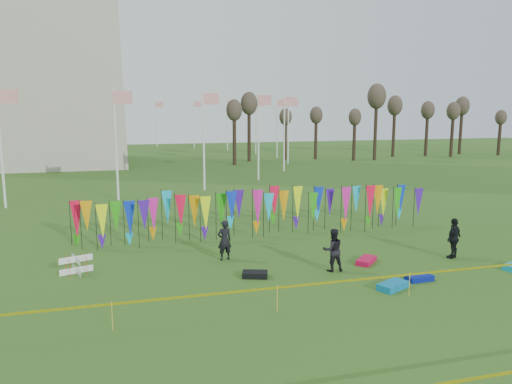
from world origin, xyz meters
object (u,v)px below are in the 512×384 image
object	(u,v)px
person_mid	(333,250)
kite_bag_turquoise	(393,286)
person_left	(224,240)
box_kite	(76,265)
kite_bag_blue	(419,278)
person_right	(454,238)
kite_bag_red	(366,261)
kite_bag_black	(255,274)

from	to	relation	value
person_mid	kite_bag_turquoise	xyz separation A→B (m)	(1.27, -2.50, -0.75)
person_left	kite_bag_turquoise	bearing A→B (deg)	124.54
box_kite	kite_bag_blue	xyz separation A→B (m)	(12.70, -4.36, -0.26)
box_kite	person_left	distance (m)	6.10
person_right	box_kite	bearing A→B (deg)	-34.78
person_right	kite_bag_red	world-z (taller)	person_right
kite_bag_turquoise	person_right	bearing A→B (deg)	30.58
person_right	kite_bag_red	size ratio (longest dim) A/B	1.49
person_right	kite_bag_black	distance (m)	9.11
person_right	kite_bag_turquoise	world-z (taller)	person_right
kite_bag_turquoise	kite_bag_red	xyz separation A→B (m)	(0.55, 3.06, -0.01)
person_left	kite_bag_black	size ratio (longest dim) A/B	1.81
person_mid	box_kite	bearing A→B (deg)	-10.27
kite_bag_red	person_right	bearing A→B (deg)	-5.08
person_right	kite_bag_turquoise	bearing A→B (deg)	3.71
person_mid	person_right	xyz separation A→B (m)	(5.84, 0.20, 0.02)
box_kite	kite_bag_blue	bearing A→B (deg)	-18.95
kite_bag_black	box_kite	bearing A→B (deg)	161.09
person_left	kite_bag_black	bearing A→B (deg)	94.02
kite_bag_blue	kite_bag_red	bearing A→B (deg)	109.82
person_left	kite_bag_red	bearing A→B (deg)	149.36
kite_bag_red	box_kite	bearing A→B (deg)	171.13
kite_bag_turquoise	kite_bag_black	xyz separation A→B (m)	(-4.50, 2.59, -0.01)
kite_bag_blue	kite_bag_red	distance (m)	2.68
kite_bag_turquoise	kite_bag_blue	bearing A→B (deg)	20.30
person_right	kite_bag_blue	distance (m)	3.88
kite_bag_turquoise	person_mid	bearing A→B (deg)	116.85
person_left	person_mid	distance (m)	4.71
kite_bag_black	kite_bag_turquoise	bearing A→B (deg)	-29.91
person_left	person_mid	size ratio (longest dim) A/B	1.00
box_kite	person_mid	bearing A→B (deg)	-13.51
box_kite	person_mid	xyz separation A→B (m)	(9.98, -2.40, 0.50)
kite_bag_blue	kite_bag_black	size ratio (longest dim) A/B	1.04
kite_bag_black	kite_bag_red	bearing A→B (deg)	5.31
box_kite	kite_bag_blue	size ratio (longest dim) A/B	0.73
person_left	kite_bag_turquoise	xyz separation A→B (m)	(5.17, -5.15, -0.76)
person_mid	kite_bag_blue	world-z (taller)	person_mid
person_mid	kite_bag_red	xyz separation A→B (m)	(1.82, 0.56, -0.76)
person_left	kite_bag_blue	size ratio (longest dim) A/B	1.74
kite_bag_turquoise	kite_bag_black	size ratio (longest dim) A/B	1.25
box_kite	kite_bag_red	size ratio (longest dim) A/B	0.61
box_kite	kite_bag_black	distance (m)	7.13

